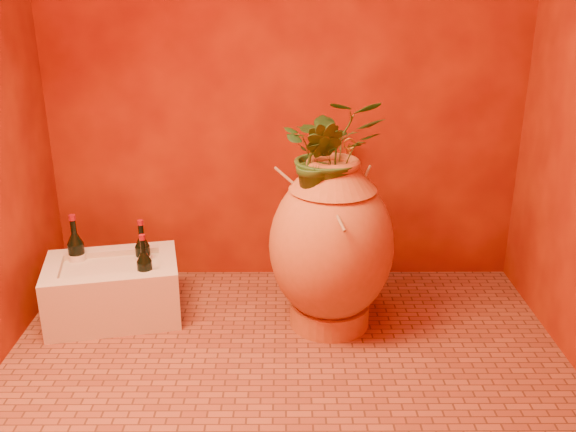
{
  "coord_description": "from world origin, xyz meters",
  "views": [
    {
      "loc": [
        -0.0,
        -2.32,
        1.6
      ],
      "look_at": [
        0.01,
        0.35,
        0.59
      ],
      "focal_mm": 40.0,
      "sensor_mm": 36.0,
      "label": 1
    }
  ],
  "objects_px": {
    "wine_bottle_b": "(143,258)",
    "wine_bottle_a": "(77,256)",
    "amphora": "(331,245)",
    "wine_bottle_c": "(145,273)",
    "wall_tap": "(349,152)",
    "stone_basin": "(113,290)"
  },
  "relations": [
    {
      "from": "wine_bottle_b",
      "to": "wine_bottle_a",
      "type": "bearing_deg",
      "value": -179.95
    },
    {
      "from": "wine_bottle_c",
      "to": "wall_tap",
      "type": "distance_m",
      "value": 1.21
    },
    {
      "from": "amphora",
      "to": "wine_bottle_a",
      "type": "distance_m",
      "value": 1.27
    },
    {
      "from": "wine_bottle_b",
      "to": "wall_tap",
      "type": "bearing_deg",
      "value": 17.38
    },
    {
      "from": "amphora",
      "to": "wine_bottle_a",
      "type": "height_order",
      "value": "amphora"
    },
    {
      "from": "stone_basin",
      "to": "wine_bottle_c",
      "type": "distance_m",
      "value": 0.24
    },
    {
      "from": "stone_basin",
      "to": "wall_tap",
      "type": "relative_size",
      "value": 4.64
    },
    {
      "from": "wine_bottle_a",
      "to": "wall_tap",
      "type": "height_order",
      "value": "wall_tap"
    },
    {
      "from": "stone_basin",
      "to": "wall_tap",
      "type": "distance_m",
      "value": 1.39
    },
    {
      "from": "stone_basin",
      "to": "wine_bottle_c",
      "type": "height_order",
      "value": "wine_bottle_c"
    },
    {
      "from": "wine_bottle_a",
      "to": "wall_tap",
      "type": "xyz_separation_m",
      "value": [
        1.37,
        0.33,
        0.45
      ]
    },
    {
      "from": "amphora",
      "to": "wine_bottle_a",
      "type": "xyz_separation_m",
      "value": [
        -1.25,
        0.17,
        -0.13
      ]
    },
    {
      "from": "stone_basin",
      "to": "wine_bottle_a",
      "type": "relative_size",
      "value": 2.05
    },
    {
      "from": "wine_bottle_a",
      "to": "wine_bottle_c",
      "type": "bearing_deg",
      "value": -24.33
    },
    {
      "from": "amphora",
      "to": "wine_bottle_c",
      "type": "distance_m",
      "value": 0.89
    },
    {
      "from": "amphora",
      "to": "stone_basin",
      "type": "relative_size",
      "value": 1.19
    },
    {
      "from": "stone_basin",
      "to": "wine_bottle_b",
      "type": "height_order",
      "value": "wine_bottle_b"
    },
    {
      "from": "stone_basin",
      "to": "wine_bottle_a",
      "type": "bearing_deg",
      "value": 154.55
    },
    {
      "from": "wall_tap",
      "to": "wine_bottle_b",
      "type": "bearing_deg",
      "value": -162.62
    },
    {
      "from": "amphora",
      "to": "stone_basin",
      "type": "xyz_separation_m",
      "value": [
        -1.06,
        0.08,
        -0.27
      ]
    },
    {
      "from": "wine_bottle_c",
      "to": "wall_tap",
      "type": "bearing_deg",
      "value": 26.35
    },
    {
      "from": "wine_bottle_a",
      "to": "amphora",
      "type": "bearing_deg",
      "value": -7.62
    }
  ]
}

